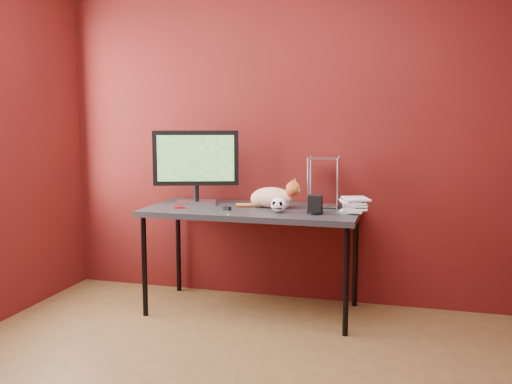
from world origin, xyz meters
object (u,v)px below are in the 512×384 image
(desk, at_px, (253,215))
(book_stack, at_px, (344,132))
(speaker, at_px, (315,205))
(cat, at_px, (273,197))
(monitor, at_px, (196,163))
(skull_mug, at_px, (279,205))

(desk, relative_size, book_stack, 1.39)
(book_stack, bearing_deg, speaker, -137.93)
(cat, bearing_deg, speaker, -18.60)
(desk, bearing_deg, speaker, -14.48)
(speaker, distance_m, book_stack, 0.53)
(monitor, height_order, book_stack, book_stack)
(monitor, bearing_deg, skull_mug, -34.72)
(monitor, bearing_deg, cat, -19.53)
(speaker, bearing_deg, monitor, 167.47)
(speaker, bearing_deg, cat, 151.54)
(desk, relative_size, speaker, 12.01)
(speaker, height_order, book_stack, book_stack)
(monitor, distance_m, cat, 0.63)
(desk, relative_size, cat, 3.23)
(speaker, bearing_deg, book_stack, 41.37)
(desk, distance_m, monitor, 0.58)
(monitor, xyz_separation_m, speaker, (0.92, -0.19, -0.24))
(desk, height_order, cat, cat)
(cat, bearing_deg, monitor, -172.54)
(skull_mug, bearing_deg, book_stack, 21.06)
(desk, distance_m, book_stack, 0.86)
(speaker, relative_size, book_stack, 0.12)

